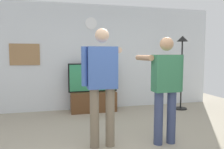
{
  "coord_description": "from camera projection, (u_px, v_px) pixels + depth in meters",
  "views": [
    {
      "loc": [
        -1.02,
        -2.68,
        1.42
      ],
      "look_at": [
        -0.06,
        1.2,
        1.05
      ],
      "focal_mm": 34.7,
      "sensor_mm": 36.0,
      "label": 1
    }
  ],
  "objects": [
    {
      "name": "back_wall",
      "position": [
        98.0,
        57.0,
        5.7
      ],
      "size": [
        6.4,
        0.1,
        2.7
      ],
      "primitive_type": "cube",
      "color": "silver",
      "rests_on": "ground_plane"
    },
    {
      "name": "tv_stand",
      "position": [
        93.0,
        102.0,
        5.41
      ],
      "size": [
        1.12,
        0.45,
        0.49
      ],
      "color": "brown",
      "rests_on": "ground_plane"
    },
    {
      "name": "television",
      "position": [
        93.0,
        78.0,
        5.4
      ],
      "size": [
        1.22,
        0.07,
        0.71
      ],
      "color": "black",
      "rests_on": "tv_stand"
    },
    {
      "name": "wall_clock",
      "position": [
        91.0,
        23.0,
        5.51
      ],
      "size": [
        0.3,
        0.03,
        0.3
      ],
      "primitive_type": "cylinder",
      "rotation": [
        1.57,
        0.0,
        0.0
      ],
      "color": "white"
    },
    {
      "name": "framed_picture",
      "position": [
        25.0,
        54.0,
        5.2
      ],
      "size": [
        0.69,
        0.04,
        0.52
      ],
      "primitive_type": "cube",
      "color": "#997047"
    },
    {
      "name": "floor_lamp",
      "position": [
        182.0,
        57.0,
        5.54
      ],
      "size": [
        0.32,
        0.32,
        1.89
      ],
      "color": "black",
      "rests_on": "ground_plane"
    },
    {
      "name": "person_standing_nearer_lamp",
      "position": [
        102.0,
        80.0,
        3.27
      ],
      "size": [
        0.62,
        0.78,
        1.81
      ],
      "color": "#7A6B56",
      "rests_on": "ground_plane"
    },
    {
      "name": "person_standing_nearer_couch",
      "position": [
        165.0,
        84.0,
        3.39
      ],
      "size": [
        0.59,
        0.78,
        1.69
      ],
      "color": "#384266",
      "rests_on": "ground_plane"
    }
  ]
}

